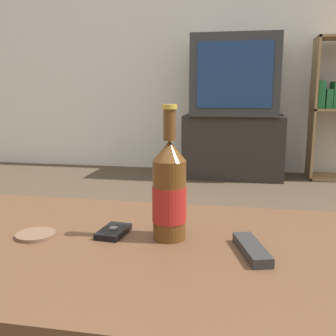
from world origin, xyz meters
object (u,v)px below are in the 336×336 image
Objects in this scene: television at (235,76)px; remote_control at (252,249)px; beer_bottle at (169,192)px; cell_phone at (114,231)px; tv_stand at (233,146)px.

remote_control is (0.10, -2.73, -0.44)m from television.
remote_control is (0.18, -0.05, -0.10)m from beer_bottle.
cell_phone is at bearing -179.40° from beer_bottle.
tv_stand is at bearing 75.74° from remote_control.
tv_stand is 5.64× the size of remote_control.
television is 7.37× the size of cell_phone.
television reaches higher than remote_control.
tv_stand is 2.74m from remote_control.
television reaches higher than cell_phone.
remote_control is (0.31, -0.05, 0.00)m from cell_phone.
beer_bottle reaches higher than remote_control.
cell_phone is (-0.20, -2.68, 0.16)m from tv_stand.
television is 2.45× the size of beer_bottle.
tv_stand is 8.71× the size of cell_phone.
tv_stand is 2.69m from cell_phone.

